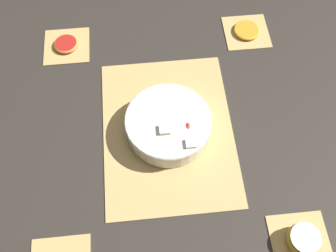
# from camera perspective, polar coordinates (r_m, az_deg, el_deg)

# --- Properties ---
(ground_plane) EXTENTS (6.00, 6.00, 0.00)m
(ground_plane) POSITION_cam_1_polar(r_m,az_deg,el_deg) (1.12, 0.00, -0.77)
(ground_plane) COLOR #2D2823
(bamboo_mat_center) EXTENTS (0.49, 0.37, 0.01)m
(bamboo_mat_center) POSITION_cam_1_polar(r_m,az_deg,el_deg) (1.11, 0.00, -0.70)
(bamboo_mat_center) COLOR tan
(bamboo_mat_center) RESTS_ON ground_plane
(coaster_mat_near_left) EXTENTS (0.14, 0.14, 0.01)m
(coaster_mat_near_left) POSITION_cam_1_polar(r_m,az_deg,el_deg) (1.33, -14.49, 11.21)
(coaster_mat_near_left) COLOR tan
(coaster_mat_near_left) RESTS_ON ground_plane
(coaster_mat_far_left) EXTENTS (0.14, 0.14, 0.01)m
(coaster_mat_far_left) POSITION_cam_1_polar(r_m,az_deg,el_deg) (1.35, 11.31, 13.26)
(coaster_mat_far_left) COLOR tan
(coaster_mat_far_left) RESTS_ON ground_plane
(coaster_mat_far_right) EXTENTS (0.14, 0.14, 0.01)m
(coaster_mat_far_right) POSITION_cam_1_polar(r_m,az_deg,el_deg) (1.06, 18.65, -15.64)
(coaster_mat_far_right) COLOR tan
(coaster_mat_far_right) RESTS_ON ground_plane
(fruit_salad_bowl) EXTENTS (0.24, 0.24, 0.07)m
(fruit_salad_bowl) POSITION_cam_1_polar(r_m,az_deg,el_deg) (1.08, 0.04, 0.26)
(fruit_salad_bowl) COLOR silver
(fruit_salad_bowl) RESTS_ON bamboo_mat_center
(apple_half) EXTENTS (0.08, 0.08, 0.04)m
(apple_half) POSITION_cam_1_polar(r_m,az_deg,el_deg) (1.03, 19.07, -15.29)
(apple_half) COLOR gold
(apple_half) RESTS_ON coaster_mat_far_right
(orange_slice_whole) EXTENTS (0.09, 0.09, 0.01)m
(orange_slice_whole) POSITION_cam_1_polar(r_m,az_deg,el_deg) (1.34, 11.37, 13.48)
(orange_slice_whole) COLOR orange
(orange_slice_whole) RESTS_ON coaster_mat_far_left
(grapefruit_slice) EXTENTS (0.08, 0.08, 0.01)m
(grapefruit_slice) POSITION_cam_1_polar(r_m,az_deg,el_deg) (1.32, -14.58, 11.45)
(grapefruit_slice) COLOR #B2231E
(grapefruit_slice) RESTS_ON coaster_mat_near_left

